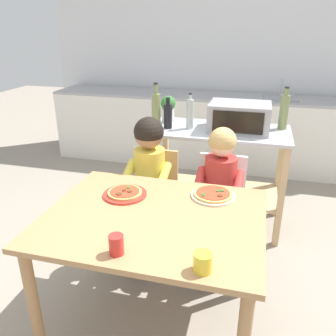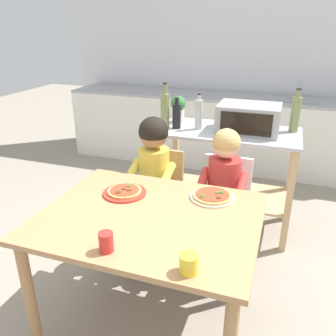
{
  "view_description": "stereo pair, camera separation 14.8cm",
  "coord_description": "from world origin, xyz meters",
  "px_view_note": "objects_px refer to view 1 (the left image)",
  "views": [
    {
      "loc": [
        0.48,
        -1.54,
        1.7
      ],
      "look_at": [
        0.0,
        0.3,
        0.9
      ],
      "focal_mm": 37.23,
      "sensor_mm": 36.0,
      "label": 1
    },
    {
      "loc": [
        0.62,
        -1.49,
        1.7
      ],
      "look_at": [
        0.0,
        0.3,
        0.9
      ],
      "focal_mm": 37.23,
      "sensor_mm": 36.0,
      "label": 2
    }
  ],
  "objects_px": {
    "drinking_cup_red": "(116,245)",
    "dining_chair_right": "(219,203)",
    "potted_herb_plant": "(168,108)",
    "kitchen_island_cart": "(218,161)",
    "pizza_plate_cream": "(213,195)",
    "pizza_plate_red_rimmed": "(125,193)",
    "child_in_red_shirt": "(219,186)",
    "bottle_dark_olive_oil": "(190,114)",
    "bottle_brown_beer": "(168,115)",
    "dining_table": "(154,232)",
    "dining_chair_left": "(153,195)",
    "drinking_cup_yellow": "(203,262)",
    "child_in_yellow_shirt": "(147,173)",
    "bottle_squat_spirits": "(284,111)",
    "toaster_oven": "(239,117)",
    "bottle_tall_green_wine": "(156,110)"
  },
  "relations": [
    {
      "from": "bottle_tall_green_wine",
      "to": "dining_chair_right",
      "type": "xyz_separation_m",
      "value": [
        0.61,
        -0.44,
        -0.55
      ]
    },
    {
      "from": "potted_herb_plant",
      "to": "drinking_cup_yellow",
      "type": "height_order",
      "value": "potted_herb_plant"
    },
    {
      "from": "bottle_brown_beer",
      "to": "drinking_cup_red",
      "type": "bearing_deg",
      "value": -83.58
    },
    {
      "from": "bottle_dark_olive_oil",
      "to": "dining_table",
      "type": "distance_m",
      "value": 1.28
    },
    {
      "from": "toaster_oven",
      "to": "bottle_brown_beer",
      "type": "bearing_deg",
      "value": -171.36
    },
    {
      "from": "kitchen_island_cart",
      "to": "child_in_red_shirt",
      "type": "bearing_deg",
      "value": -82.5
    },
    {
      "from": "bottle_tall_green_wine",
      "to": "potted_herb_plant",
      "type": "relative_size",
      "value": 1.62
    },
    {
      "from": "potted_herb_plant",
      "to": "child_in_yellow_shirt",
      "type": "xyz_separation_m",
      "value": [
        0.05,
        -0.78,
        -0.29
      ]
    },
    {
      "from": "kitchen_island_cart",
      "to": "pizza_plate_cream",
      "type": "xyz_separation_m",
      "value": [
        0.09,
        -0.98,
        0.18
      ]
    },
    {
      "from": "dining_chair_left",
      "to": "drinking_cup_yellow",
      "type": "relative_size",
      "value": 9.71
    },
    {
      "from": "drinking_cup_yellow",
      "to": "bottle_dark_olive_oil",
      "type": "bearing_deg",
      "value": 103.41
    },
    {
      "from": "child_in_yellow_shirt",
      "to": "pizza_plate_cream",
      "type": "xyz_separation_m",
      "value": [
        0.51,
        -0.32,
        0.05
      ]
    },
    {
      "from": "potted_herb_plant",
      "to": "pizza_plate_cream",
      "type": "height_order",
      "value": "potted_herb_plant"
    },
    {
      "from": "potted_herb_plant",
      "to": "drinking_cup_yellow",
      "type": "distance_m",
      "value": 1.88
    },
    {
      "from": "dining_chair_left",
      "to": "drinking_cup_red",
      "type": "distance_m",
      "value": 1.14
    },
    {
      "from": "dining_chair_right",
      "to": "child_in_yellow_shirt",
      "type": "bearing_deg",
      "value": -166.13
    },
    {
      "from": "dining_chair_left",
      "to": "pizza_plate_cream",
      "type": "distance_m",
      "value": 0.72
    },
    {
      "from": "bottle_brown_beer",
      "to": "dining_chair_left",
      "type": "bearing_deg",
      "value": -89.44
    },
    {
      "from": "bottle_dark_olive_oil",
      "to": "drinking_cup_red",
      "type": "xyz_separation_m",
      "value": [
        -0.0,
        -1.59,
        -0.2
      ]
    },
    {
      "from": "kitchen_island_cart",
      "to": "bottle_tall_green_wine",
      "type": "xyz_separation_m",
      "value": [
        -0.52,
        -0.1,
        0.44
      ]
    },
    {
      "from": "pizza_plate_cream",
      "to": "pizza_plate_red_rimmed",
      "type": "bearing_deg",
      "value": -167.19
    },
    {
      "from": "dining_table",
      "to": "dining_chair_left",
      "type": "xyz_separation_m",
      "value": [
        -0.23,
        0.72,
        -0.17
      ]
    },
    {
      "from": "bottle_brown_beer",
      "to": "child_in_red_shirt",
      "type": "bearing_deg",
      "value": -48.76
    },
    {
      "from": "kitchen_island_cart",
      "to": "bottle_tall_green_wine",
      "type": "distance_m",
      "value": 0.69
    },
    {
      "from": "dining_chair_left",
      "to": "pizza_plate_cream",
      "type": "bearing_deg",
      "value": -40.19
    },
    {
      "from": "drinking_cup_yellow",
      "to": "toaster_oven",
      "type": "bearing_deg",
      "value": 89.47
    },
    {
      "from": "drinking_cup_yellow",
      "to": "drinking_cup_red",
      "type": "xyz_separation_m",
      "value": [
        -0.39,
        0.02,
        0.0
      ]
    },
    {
      "from": "child_in_yellow_shirt",
      "to": "drinking_cup_red",
      "type": "distance_m",
      "value": 0.99
    },
    {
      "from": "dining_table",
      "to": "pizza_plate_red_rimmed",
      "type": "relative_size",
      "value": 4.49
    },
    {
      "from": "dining_table",
      "to": "dining_chair_left",
      "type": "distance_m",
      "value": 0.78
    },
    {
      "from": "kitchen_island_cart",
      "to": "dining_chair_right",
      "type": "relative_size",
      "value": 1.42
    },
    {
      "from": "toaster_oven",
      "to": "bottle_dark_olive_oil",
      "type": "relative_size",
      "value": 1.64
    },
    {
      "from": "kitchen_island_cart",
      "to": "drinking_cup_yellow",
      "type": "bearing_deg",
      "value": -85.27
    },
    {
      "from": "dining_chair_left",
      "to": "dining_chair_right",
      "type": "xyz_separation_m",
      "value": [
        0.51,
        0.01,
        0.0
      ]
    },
    {
      "from": "bottle_squat_spirits",
      "to": "dining_chair_right",
      "type": "xyz_separation_m",
      "value": [
        -0.41,
        -0.68,
        -0.55
      ]
    },
    {
      "from": "potted_herb_plant",
      "to": "dining_chair_right",
      "type": "relative_size",
      "value": 0.29
    },
    {
      "from": "drinking_cup_yellow",
      "to": "bottle_tall_green_wine",
      "type": "bearing_deg",
      "value": 112.93
    },
    {
      "from": "potted_herb_plant",
      "to": "dining_table",
      "type": "bearing_deg",
      "value": -78.4
    },
    {
      "from": "bottle_squat_spirits",
      "to": "drinking_cup_red",
      "type": "xyz_separation_m",
      "value": [
        -0.75,
        -1.78,
        -0.23
      ]
    },
    {
      "from": "bottle_dark_olive_oil",
      "to": "child_in_red_shirt",
      "type": "distance_m",
      "value": 0.78
    },
    {
      "from": "drinking_cup_red",
      "to": "dining_table",
      "type": "bearing_deg",
      "value": 80.33
    },
    {
      "from": "bottle_dark_olive_oil",
      "to": "bottle_brown_beer",
      "type": "bearing_deg",
      "value": -169.35
    },
    {
      "from": "dining_chair_right",
      "to": "pizza_plate_red_rimmed",
      "type": "distance_m",
      "value": 0.81
    },
    {
      "from": "child_in_red_shirt",
      "to": "drinking_cup_red",
      "type": "distance_m",
      "value": 1.04
    },
    {
      "from": "toaster_oven",
      "to": "dining_chair_right",
      "type": "bearing_deg",
      "value": -96.72
    },
    {
      "from": "potted_herb_plant",
      "to": "child_in_red_shirt",
      "type": "height_order",
      "value": "potted_herb_plant"
    },
    {
      "from": "bottle_dark_olive_oil",
      "to": "potted_herb_plant",
      "type": "distance_m",
      "value": 0.28
    },
    {
      "from": "drinking_cup_red",
      "to": "dining_chair_right",
      "type": "bearing_deg",
      "value": 72.88
    },
    {
      "from": "dining_chair_left",
      "to": "drinking_cup_yellow",
      "type": "xyz_separation_m",
      "value": [
        0.56,
        -1.1,
        0.31
      ]
    },
    {
      "from": "dining_table",
      "to": "dining_chair_left",
      "type": "height_order",
      "value": "dining_chair_left"
    }
  ]
}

